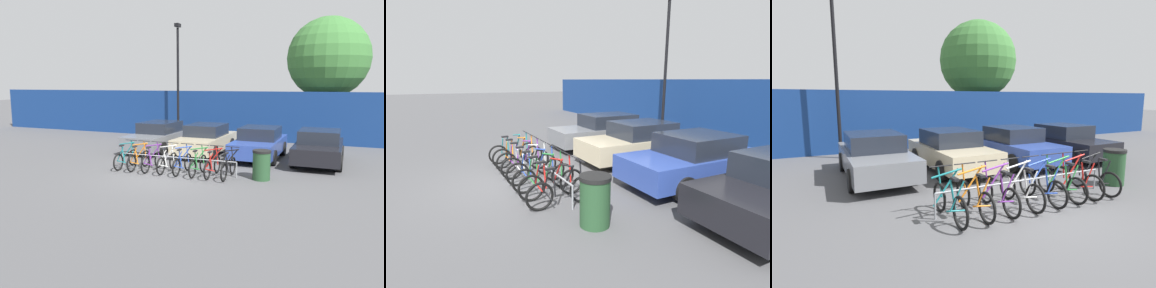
% 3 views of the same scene
% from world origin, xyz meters
% --- Properties ---
extents(ground_plane, '(120.00, 120.00, 0.00)m').
position_xyz_m(ground_plane, '(0.00, 0.00, 0.00)').
color(ground_plane, '#4C4C4F').
extents(hoarding_wall, '(36.00, 0.16, 2.84)m').
position_xyz_m(hoarding_wall, '(0.00, 9.50, 1.42)').
color(hoarding_wall, navy).
rests_on(hoarding_wall, ground).
extents(bike_rack, '(4.73, 0.04, 0.57)m').
position_xyz_m(bike_rack, '(0.05, 0.68, 0.50)').
color(bike_rack, gray).
rests_on(bike_rack, ground).
extents(bicycle_teal, '(0.68, 1.71, 1.05)m').
position_xyz_m(bicycle_teal, '(-2.05, 0.53, 0.38)').
color(bicycle_teal, black).
rests_on(bicycle_teal, ground).
extents(bicycle_orange, '(0.68, 1.71, 1.05)m').
position_xyz_m(bicycle_orange, '(-1.47, 0.53, 0.38)').
color(bicycle_orange, black).
rests_on(bicycle_orange, ground).
extents(bicycle_purple, '(0.68, 1.71, 1.05)m').
position_xyz_m(bicycle_purple, '(-0.87, 0.53, 0.38)').
color(bicycle_purple, black).
rests_on(bicycle_purple, ground).
extents(bicycle_white, '(0.68, 1.71, 1.05)m').
position_xyz_m(bicycle_white, '(-0.24, 0.53, 0.38)').
color(bicycle_white, black).
rests_on(bicycle_white, ground).
extents(bicycle_blue, '(0.68, 1.71, 1.05)m').
position_xyz_m(bicycle_blue, '(0.38, 0.53, 0.38)').
color(bicycle_blue, black).
rests_on(bicycle_blue, ground).
extents(bicycle_green, '(0.68, 1.71, 1.05)m').
position_xyz_m(bicycle_green, '(0.99, 0.53, 0.38)').
color(bicycle_green, black).
rests_on(bicycle_green, ground).
extents(bicycle_red, '(0.68, 1.71, 1.05)m').
position_xyz_m(bicycle_red, '(1.55, 0.53, 0.38)').
color(bicycle_red, black).
rests_on(bicycle_red, ground).
extents(bicycle_black, '(0.68, 1.71, 1.05)m').
position_xyz_m(bicycle_black, '(2.14, 0.53, 0.38)').
color(bicycle_black, black).
rests_on(bicycle_black, ground).
extents(car_grey, '(1.91, 4.57, 1.40)m').
position_xyz_m(car_grey, '(-2.76, 4.71, 0.69)').
color(car_grey, slate).
rests_on(car_grey, ground).
extents(car_beige, '(1.91, 4.24, 1.40)m').
position_xyz_m(car_beige, '(-0.21, 4.52, 0.69)').
color(car_beige, '#C1B28E').
rests_on(car_beige, ground).
extents(car_blue, '(1.91, 4.08, 1.40)m').
position_xyz_m(car_blue, '(2.35, 4.38, 0.69)').
color(car_blue, '#2D479E').
rests_on(car_blue, ground).
extents(car_black, '(1.91, 4.05, 1.40)m').
position_xyz_m(car_black, '(4.85, 4.27, 0.69)').
color(car_black, black).
rests_on(car_black, ground).
extents(lamp_post, '(0.24, 0.44, 6.69)m').
position_xyz_m(lamp_post, '(-3.47, 8.50, 3.70)').
color(lamp_post, black).
rests_on(lamp_post, ground).
extents(trash_bin, '(0.63, 0.63, 1.03)m').
position_xyz_m(trash_bin, '(3.25, 0.75, 0.52)').
color(trash_bin, '#234728').
rests_on(trash_bin, ground).
extents(tree_behind_hoarding, '(4.58, 4.58, 7.01)m').
position_xyz_m(tree_behind_hoarding, '(4.64, 11.30, 4.69)').
color(tree_behind_hoarding, brown).
rests_on(tree_behind_hoarding, ground).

